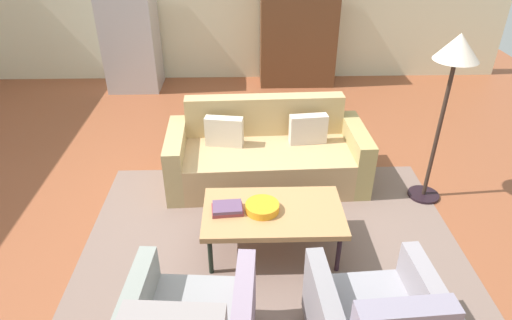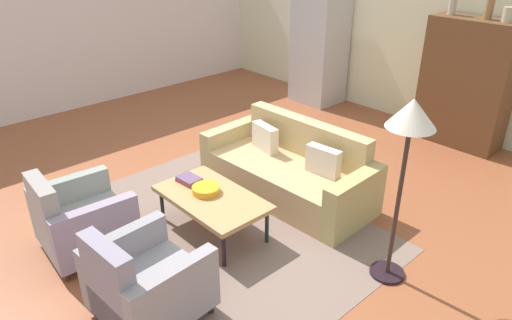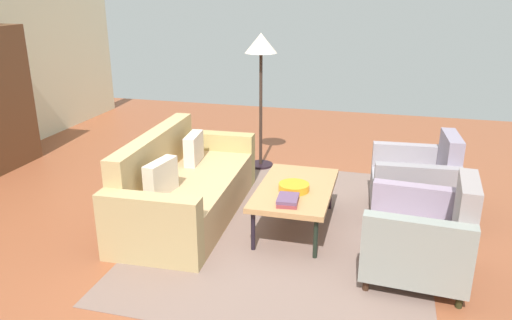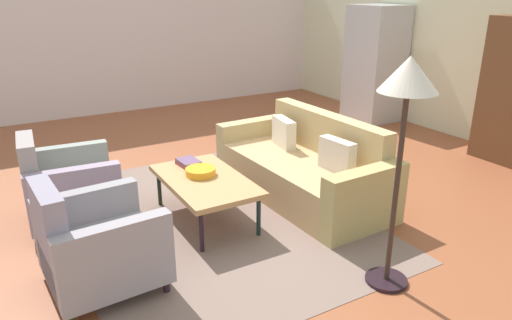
% 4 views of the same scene
% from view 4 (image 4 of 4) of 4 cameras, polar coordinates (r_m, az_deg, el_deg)
% --- Properties ---
extents(ground_plane, '(10.52, 10.52, 0.00)m').
position_cam_4_polar(ground_plane, '(5.12, -1.49, -4.51)').
color(ground_plane, '#954F30').
extents(wall_back, '(8.77, 0.12, 2.80)m').
position_cam_4_polar(wall_back, '(7.36, 26.57, 12.43)').
color(wall_back, beige).
rests_on(wall_back, ground).
extents(wall_left, '(0.12, 7.73, 2.80)m').
position_cam_4_polar(wall_left, '(8.78, -15.90, 14.71)').
color(wall_left, silver).
rests_on(wall_left, ground).
extents(area_rug, '(3.40, 2.60, 0.01)m').
position_cam_4_polar(area_rug, '(4.71, -5.42, -6.88)').
color(area_rug, '#7D655A').
rests_on(area_rug, ground).
extents(couch, '(2.13, 0.98, 0.86)m').
position_cam_4_polar(couch, '(5.12, 6.07, -1.10)').
color(couch, tan).
rests_on(couch, ground).
extents(coffee_table, '(1.20, 0.70, 0.43)m').
position_cam_4_polar(coffee_table, '(4.52, -6.15, -2.62)').
color(coffee_table, black).
rests_on(coffee_table, ground).
extents(armchair_left, '(0.85, 0.85, 0.88)m').
position_cam_4_polar(armchair_left, '(4.81, -21.97, -3.28)').
color(armchair_left, '#372115').
rests_on(armchair_left, ground).
extents(armchair_right, '(0.85, 0.85, 0.88)m').
position_cam_4_polar(armchair_right, '(3.73, -18.94, -9.87)').
color(armchair_right, '#2D1E21').
rests_on(armchair_right, ground).
extents(fruit_bowl, '(0.29, 0.29, 0.07)m').
position_cam_4_polar(fruit_bowl, '(4.58, -6.67, -1.39)').
color(fruit_bowl, orange).
rests_on(fruit_bowl, coffee_table).
extents(book_stack, '(0.28, 0.20, 0.06)m').
position_cam_4_polar(book_stack, '(4.83, -8.10, -0.33)').
color(book_stack, brown).
rests_on(book_stack, coffee_table).
extents(refrigerator, '(0.80, 0.73, 1.85)m').
position_cam_4_polar(refrigerator, '(8.19, 14.08, 11.15)').
color(refrigerator, '#B7BABF').
rests_on(refrigerator, ground).
extents(floor_lamp, '(0.40, 0.40, 1.72)m').
position_cam_4_polar(floor_lamp, '(3.34, 17.63, 7.17)').
color(floor_lamp, black).
rests_on(floor_lamp, ground).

